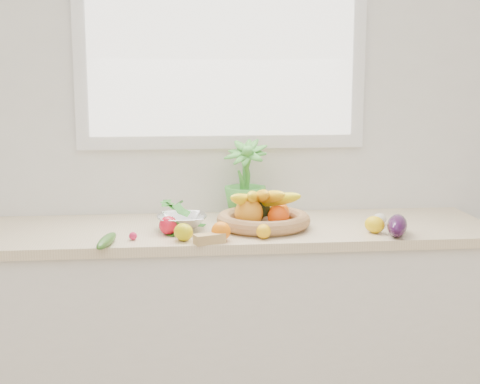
{
  "coord_description": "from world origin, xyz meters",
  "views": [
    {
      "loc": [
        -0.23,
        -0.79,
        1.54
      ],
      "look_at": [
        0.05,
        1.93,
        1.05
      ],
      "focal_mm": 50.0,
      "sensor_mm": 36.0,
      "label": 1
    }
  ],
  "objects": [
    {
      "name": "apple",
      "position": [
        -0.25,
        1.83,
        0.94
      ],
      "size": [
        0.08,
        0.08,
        0.08
      ],
      "primitive_type": "sphere",
      "rotation": [
        0.0,
        0.0,
        0.01
      ],
      "color": "red",
      "rests_on": "countertop"
    },
    {
      "name": "orange_loose",
      "position": [
        -0.05,
        1.71,
        0.94
      ],
      "size": [
        0.09,
        0.09,
        0.08
      ],
      "primitive_type": "sphere",
      "rotation": [
        0.0,
        0.0,
        -0.14
      ],
      "color": "orange",
      "rests_on": "countertop"
    },
    {
      "name": "eggplant",
      "position": [
        0.66,
        1.72,
        0.94
      ],
      "size": [
        0.15,
        0.22,
        0.08
      ],
      "primitive_type": "ellipsoid",
      "rotation": [
        0.0,
        0.0,
        -0.36
      ],
      "color": "#310E36",
      "rests_on": "countertop"
    },
    {
      "name": "fruit_basket",
      "position": [
        0.14,
        1.91,
        0.96
      ],
      "size": [
        0.42,
        0.42,
        0.19
      ],
      "color": "tan",
      "rests_on": "countertop"
    },
    {
      "name": "lemon_c",
      "position": [
        0.58,
        1.77,
        0.93
      ],
      "size": [
        0.11,
        0.11,
        0.07
      ],
      "primitive_type": "ellipsoid",
      "rotation": [
        0.0,
        0.0,
        0.63
      ],
      "color": "yellow",
      "rests_on": "countertop"
    },
    {
      "name": "window_frame",
      "position": [
        0.0,
        2.23,
        1.75
      ],
      "size": [
        1.3,
        0.03,
        1.1
      ],
      "primitive_type": "cube",
      "color": "white",
      "rests_on": "back_wall"
    },
    {
      "name": "ginger",
      "position": [
        -0.09,
        1.67,
        0.92
      ],
      "size": [
        0.13,
        0.09,
        0.04
      ],
      "primitive_type": "cube",
      "rotation": [
        0.0,
        0.0,
        0.36
      ],
      "color": "tan",
      "rests_on": "countertop"
    },
    {
      "name": "lemon_b",
      "position": [
        0.12,
        1.73,
        0.93
      ],
      "size": [
        0.06,
        0.07,
        0.06
      ],
      "primitive_type": "ellipsoid",
      "rotation": [
        0.0,
        0.0,
        -0.02
      ],
      "color": "#FEB20D",
      "rests_on": "countertop"
    },
    {
      "name": "counter_cabinet",
      "position": [
        0.0,
        1.95,
        0.43
      ],
      "size": [
        2.2,
        0.58,
        0.86
      ],
      "primitive_type": "cube",
      "color": "silver",
      "rests_on": "ground"
    },
    {
      "name": "cucumber",
      "position": [
        -0.48,
        1.67,
        0.92
      ],
      "size": [
        0.08,
        0.22,
        0.04
      ],
      "primitive_type": "ellipsoid",
      "rotation": [
        0.0,
        0.0,
        -0.2
      ],
      "color": "#275E1B",
      "rests_on": "countertop"
    },
    {
      "name": "lemon_a",
      "position": [
        -0.19,
        1.72,
        0.93
      ],
      "size": [
        0.1,
        0.11,
        0.07
      ],
      "primitive_type": "ellipsoid",
      "rotation": [
        0.0,
        0.0,
        0.58
      ],
      "color": "#CEC00B",
      "rests_on": "countertop"
    },
    {
      "name": "window_pane",
      "position": [
        0.0,
        2.21,
        1.75
      ],
      "size": [
        1.18,
        0.01,
        0.98
      ],
      "primitive_type": "cube",
      "color": "white",
      "rests_on": "window_frame"
    },
    {
      "name": "countertop",
      "position": [
        0.0,
        1.95,
        0.88
      ],
      "size": [
        2.24,
        0.62,
        0.04
      ],
      "primitive_type": "cube",
      "color": "beige",
      "rests_on": "counter_cabinet"
    },
    {
      "name": "colander_with_spinach",
      "position": [
        -0.19,
        1.9,
        0.96
      ],
      "size": [
        0.21,
        0.21,
        0.11
      ],
      "color": "white",
      "rests_on": "countertop"
    },
    {
      "name": "garlic_b",
      "position": [
        0.17,
        1.93,
        0.92
      ],
      "size": [
        0.06,
        0.06,
        0.04
      ],
      "primitive_type": "ellipsoid",
      "rotation": [
        0.0,
        0.0,
        -0.16
      ],
      "color": "white",
      "rests_on": "countertop"
    },
    {
      "name": "garlic_c",
      "position": [
        0.63,
        1.88,
        0.92
      ],
      "size": [
        0.05,
        0.05,
        0.04
      ],
      "primitive_type": "ellipsoid",
      "rotation": [
        0.0,
        0.0,
        0.05
      ],
      "color": "white",
      "rests_on": "countertop"
    },
    {
      "name": "back_wall",
      "position": [
        0.0,
        2.25,
        1.35
      ],
      "size": [
        4.5,
        0.02,
        2.7
      ],
      "primitive_type": "cube",
      "color": "white",
      "rests_on": "ground"
    },
    {
      "name": "radish",
      "position": [
        -0.38,
        1.75,
        0.92
      ],
      "size": [
        0.04,
        0.04,
        0.03
      ],
      "primitive_type": "sphere",
      "rotation": [
        0.0,
        0.0,
        0.12
      ],
      "color": "#CA1946",
      "rests_on": "countertop"
    },
    {
      "name": "garlic_a",
      "position": [
        0.65,
        1.92,
        0.92
      ],
      "size": [
        0.06,
        0.06,
        0.05
      ],
      "primitive_type": "ellipsoid",
      "rotation": [
        0.0,
        0.0,
        -0.13
      ],
      "color": "white",
      "rests_on": "countertop"
    },
    {
      "name": "potted_herb",
      "position": [
        0.09,
        2.11,
        1.08
      ],
      "size": [
        0.25,
        0.25,
        0.35
      ],
      "primitive_type": "imported",
      "rotation": [
        0.0,
        0.0,
        -0.39
      ],
      "color": "green",
      "rests_on": "countertop"
    }
  ]
}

